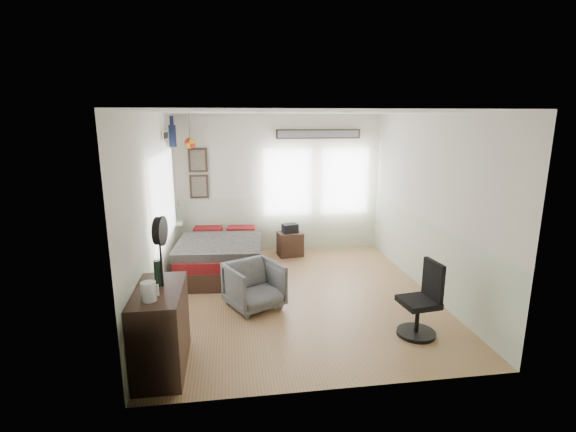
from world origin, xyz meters
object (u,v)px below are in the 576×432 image
(dresser, at_px, (161,329))
(armchair, at_px, (254,285))
(bed, at_px, (221,256))
(nightstand, at_px, (290,244))
(task_chair, at_px, (422,306))

(dresser, bearing_deg, armchair, 51.67)
(armchair, bearing_deg, bed, 82.44)
(bed, distance_m, armchair, 1.55)
(armchair, height_order, nightstand, armchair)
(nightstand, bearing_deg, armchair, -118.38)
(bed, bearing_deg, dresser, -96.71)
(dresser, height_order, nightstand, dresser)
(armchair, xyz_separation_m, nightstand, (0.83, 2.19, -0.09))
(armchair, bearing_deg, dresser, -154.18)
(nightstand, bearing_deg, bed, -158.80)
(task_chair, bearing_deg, armchair, 144.54)
(dresser, xyz_separation_m, task_chair, (3.05, 0.28, -0.07))
(bed, height_order, task_chair, task_chair)
(bed, relative_size, task_chair, 2.12)
(armchair, xyz_separation_m, task_chair, (1.99, -1.06, 0.06))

